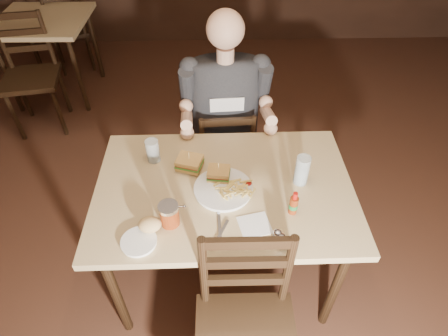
{
  "coord_description": "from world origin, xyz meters",
  "views": [
    {
      "loc": [
        -0.25,
        -1.09,
        2.11
      ],
      "look_at": [
        -0.21,
        0.23,
        0.85
      ],
      "focal_mm": 30.0,
      "sensor_mm": 36.0,
      "label": 1
    }
  ],
  "objects_px": {
    "main_table": "(224,197)",
    "bg_chair_near": "(31,78)",
    "side_plate": "(139,242)",
    "bg_chair_far": "(68,30)",
    "dinner_plate": "(223,190)",
    "hot_sauce": "(294,203)",
    "bg_table": "(44,28)",
    "diner": "(226,95)",
    "syrup_dispenser": "(169,214)",
    "glass_left": "(153,151)",
    "chair_far": "(225,152)",
    "glass_right": "(302,170)"
  },
  "relations": [
    {
      "from": "diner",
      "to": "glass_left",
      "type": "distance_m",
      "value": 0.57
    },
    {
      "from": "bg_table",
      "to": "syrup_dispenser",
      "type": "distance_m",
      "value": 2.71
    },
    {
      "from": "glass_right",
      "to": "side_plate",
      "type": "relative_size",
      "value": 1.05
    },
    {
      "from": "bg_chair_near",
      "to": "side_plate",
      "type": "bearing_deg",
      "value": -66.8
    },
    {
      "from": "syrup_dispenser",
      "to": "side_plate",
      "type": "xyz_separation_m",
      "value": [
        -0.13,
        -0.11,
        -0.05
      ]
    },
    {
      "from": "bg_table",
      "to": "diner",
      "type": "relative_size",
      "value": 0.85
    },
    {
      "from": "main_table",
      "to": "bg_chair_near",
      "type": "bearing_deg",
      "value": 135.22
    },
    {
      "from": "chair_far",
      "to": "bg_chair_near",
      "type": "xyz_separation_m",
      "value": [
        -1.62,
        0.91,
        0.07
      ]
    },
    {
      "from": "side_plate",
      "to": "bg_chair_far",
      "type": "bearing_deg",
      "value": 112.07
    },
    {
      "from": "glass_right",
      "to": "bg_table",
      "type": "bearing_deg",
      "value": 133.1
    },
    {
      "from": "glass_left",
      "to": "glass_right",
      "type": "height_order",
      "value": "glass_right"
    },
    {
      "from": "bg_table",
      "to": "diner",
      "type": "distance_m",
      "value": 2.23
    },
    {
      "from": "glass_left",
      "to": "syrup_dispenser",
      "type": "relative_size",
      "value": 1.1
    },
    {
      "from": "diner",
      "to": "glass_left",
      "type": "bearing_deg",
      "value": -137.09
    },
    {
      "from": "hot_sauce",
      "to": "syrup_dispenser",
      "type": "distance_m",
      "value": 0.56
    },
    {
      "from": "dinner_plate",
      "to": "glass_right",
      "type": "height_order",
      "value": "glass_right"
    },
    {
      "from": "hot_sauce",
      "to": "glass_left",
      "type": "bearing_deg",
      "value": 150.83
    },
    {
      "from": "glass_right",
      "to": "hot_sauce",
      "type": "height_order",
      "value": "glass_right"
    },
    {
      "from": "glass_right",
      "to": "hot_sauce",
      "type": "bearing_deg",
      "value": -109.6
    },
    {
      "from": "bg_chair_far",
      "to": "dinner_plate",
      "type": "distance_m",
      "value": 3.16
    },
    {
      "from": "glass_left",
      "to": "side_plate",
      "type": "xyz_separation_m",
      "value": [
        -0.01,
        -0.53,
        -0.06
      ]
    },
    {
      "from": "diner",
      "to": "hot_sauce",
      "type": "bearing_deg",
      "value": -73.61
    },
    {
      "from": "syrup_dispenser",
      "to": "side_plate",
      "type": "height_order",
      "value": "syrup_dispenser"
    },
    {
      "from": "dinner_plate",
      "to": "chair_far",
      "type": "bearing_deg",
      "value": 87.53
    },
    {
      "from": "bg_chair_near",
      "to": "syrup_dispenser",
      "type": "relative_size",
      "value": 8.31
    },
    {
      "from": "hot_sauce",
      "to": "diner",
      "type": "bearing_deg",
      "value": 109.72
    },
    {
      "from": "hot_sauce",
      "to": "syrup_dispenser",
      "type": "bearing_deg",
      "value": -175.24
    },
    {
      "from": "glass_right",
      "to": "main_table",
      "type": "bearing_deg",
      "value": -176.35
    },
    {
      "from": "bg_chair_far",
      "to": "glass_right",
      "type": "bearing_deg",
      "value": 106.29
    },
    {
      "from": "main_table",
      "to": "glass_right",
      "type": "bearing_deg",
      "value": 3.65
    },
    {
      "from": "chair_far",
      "to": "glass_left",
      "type": "xyz_separation_m",
      "value": [
        -0.39,
        -0.46,
        0.42
      ]
    },
    {
      "from": "dinner_plate",
      "to": "side_plate",
      "type": "bearing_deg",
      "value": -141.2
    },
    {
      "from": "side_plate",
      "to": "glass_right",
      "type": "bearing_deg",
      "value": 24.73
    },
    {
      "from": "diner",
      "to": "bg_chair_near",
      "type": "bearing_deg",
      "value": 145.95
    },
    {
      "from": "bg_chair_near",
      "to": "glass_left",
      "type": "relative_size",
      "value": 7.58
    },
    {
      "from": "bg_chair_far",
      "to": "bg_chair_near",
      "type": "relative_size",
      "value": 0.87
    },
    {
      "from": "bg_table",
      "to": "glass_left",
      "type": "bearing_deg",
      "value": -57.48
    },
    {
      "from": "bg_chair_near",
      "to": "diner",
      "type": "height_order",
      "value": "diner"
    },
    {
      "from": "bg_chair_near",
      "to": "hot_sauce",
      "type": "distance_m",
      "value": 2.61
    },
    {
      "from": "dinner_plate",
      "to": "glass_right",
      "type": "distance_m",
      "value": 0.39
    },
    {
      "from": "chair_far",
      "to": "hot_sauce",
      "type": "bearing_deg",
      "value": 105.49
    },
    {
      "from": "glass_right",
      "to": "side_plate",
      "type": "distance_m",
      "value": 0.83
    },
    {
      "from": "main_table",
      "to": "chair_far",
      "type": "xyz_separation_m",
      "value": [
        0.02,
        0.67,
        -0.28
      ]
    },
    {
      "from": "glass_left",
      "to": "diner",
      "type": "bearing_deg",
      "value": 46.24
    },
    {
      "from": "main_table",
      "to": "side_plate",
      "type": "distance_m",
      "value": 0.5
    },
    {
      "from": "bg_chair_far",
      "to": "diner",
      "type": "bearing_deg",
      "value": 107.86
    },
    {
      "from": "bg_table",
      "to": "syrup_dispenser",
      "type": "height_order",
      "value": "syrup_dispenser"
    },
    {
      "from": "side_plate",
      "to": "chair_far",
      "type": "bearing_deg",
      "value": 68.07
    },
    {
      "from": "chair_far",
      "to": "glass_right",
      "type": "bearing_deg",
      "value": 115.53
    },
    {
      "from": "glass_left",
      "to": "glass_right",
      "type": "bearing_deg",
      "value": -13.82
    }
  ]
}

